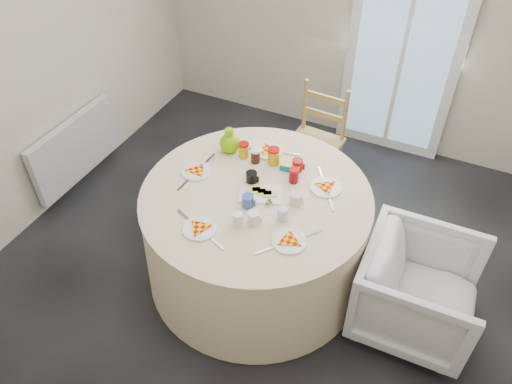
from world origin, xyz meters
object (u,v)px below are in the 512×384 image
at_px(radiator, 76,148).
at_px(wooden_chair, 314,144).
at_px(green_pitcher, 230,141).
at_px(armchair, 420,286).
at_px(table, 256,236).

bearing_deg(radiator, wooden_chair, 23.87).
height_order(wooden_chair, green_pitcher, green_pitcher).
relative_size(radiator, armchair, 1.32).
height_order(table, green_pitcher, green_pitcher).
relative_size(table, wooden_chair, 1.68).
xyz_separation_m(wooden_chair, green_pitcher, (-0.40, -0.76, 0.40)).
distance_m(radiator, wooden_chair, 2.06).
xyz_separation_m(radiator, wooden_chair, (1.89, 0.83, 0.09)).
relative_size(wooden_chair, armchair, 1.26).
xyz_separation_m(table, armchair, (1.16, 0.04, 0.02)).
xyz_separation_m(table, wooden_chair, (0.02, 1.10, 0.09)).
bearing_deg(table, wooden_chair, 88.75).
distance_m(armchair, green_pitcher, 1.63).
bearing_deg(table, radiator, 171.94).
distance_m(radiator, green_pitcher, 1.57).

